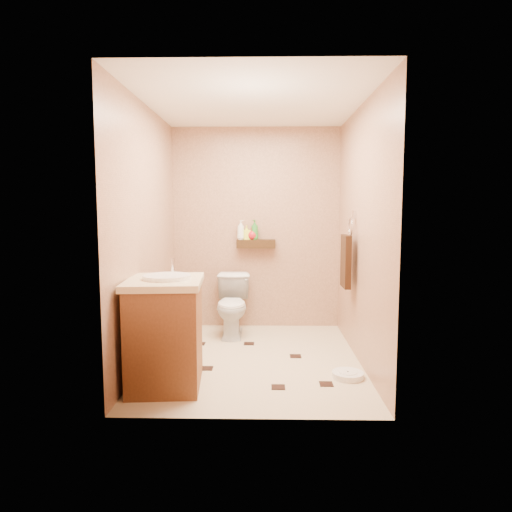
{
  "coord_description": "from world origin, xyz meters",
  "views": [
    {
      "loc": [
        0.11,
        -4.25,
        1.45
      ],
      "look_at": [
        0.02,
        0.25,
        0.97
      ],
      "focal_mm": 32.0,
      "sensor_mm": 36.0,
      "label": 1
    }
  ],
  "objects": [
    {
      "name": "wall_shelf",
      "position": [
        0.0,
        1.17,
        1.02
      ],
      "size": [
        0.46,
        0.14,
        0.1
      ],
      "primitive_type": "cube",
      "color": "#39240F",
      "rests_on": "wall_back"
    },
    {
      "name": "bottle_c",
      "position": [
        -0.04,
        1.17,
        1.15
      ],
      "size": [
        0.13,
        0.13,
        0.15
      ],
      "primitive_type": "imported",
      "rotation": [
        0.0,
        0.0,
        3.27
      ],
      "color": "red",
      "rests_on": "wall_shelf"
    },
    {
      "name": "toilet_paper",
      "position": [
        -0.94,
        0.65,
        0.6
      ],
      "size": [
        0.12,
        0.11,
        0.12
      ],
      "color": "white",
      "rests_on": "wall_left"
    },
    {
      "name": "ground",
      "position": [
        0.0,
        0.0,
        0.0
      ],
      "size": [
        2.5,
        2.5,
        0.0
      ],
      "primitive_type": "plane",
      "color": "beige",
      "rests_on": "ground"
    },
    {
      "name": "wall_back",
      "position": [
        0.0,
        1.25,
        1.2
      ],
      "size": [
        2.0,
        0.04,
        2.4
      ],
      "primitive_type": "cube",
      "color": "tan",
      "rests_on": "ground"
    },
    {
      "name": "wall_left",
      "position": [
        -1.0,
        0.0,
        1.2
      ],
      "size": [
        0.04,
        2.5,
        2.4
      ],
      "primitive_type": "cube",
      "color": "tan",
      "rests_on": "ground"
    },
    {
      "name": "wall_front",
      "position": [
        0.0,
        -1.25,
        1.2
      ],
      "size": [
        2.0,
        0.04,
        2.4
      ],
      "primitive_type": "cube",
      "color": "tan",
      "rests_on": "ground"
    },
    {
      "name": "bottle_d",
      "position": [
        -0.02,
        1.17,
        1.19
      ],
      "size": [
        0.13,
        0.13,
        0.24
      ],
      "primitive_type": "imported",
      "rotation": [
        0.0,
        0.0,
        5.7
      ],
      "color": "#2D832B",
      "rests_on": "wall_shelf"
    },
    {
      "name": "toilet_brush",
      "position": [
        -0.82,
        0.67,
        0.17
      ],
      "size": [
        0.11,
        0.11,
        0.49
      ],
      "color": "#175E56",
      "rests_on": "ground"
    },
    {
      "name": "wall_right",
      "position": [
        1.0,
        0.0,
        1.2
      ],
      "size": [
        0.04,
        2.5,
        2.4
      ],
      "primitive_type": "cube",
      "color": "tan",
      "rests_on": "ground"
    },
    {
      "name": "towel_ring",
      "position": [
        0.91,
        0.25,
        0.95
      ],
      "size": [
        0.12,
        0.3,
        0.76
      ],
      "color": "silver",
      "rests_on": "wall_right"
    },
    {
      "name": "bottle_b",
      "position": [
        -0.11,
        1.17,
        1.16
      ],
      "size": [
        0.1,
        0.1,
        0.17
      ],
      "primitive_type": "imported",
      "rotation": [
        0.0,
        0.0,
        0.32
      ],
      "color": "#EBFF35",
      "rests_on": "wall_shelf"
    },
    {
      "name": "toilet",
      "position": [
        -0.26,
        0.83,
        0.34
      ],
      "size": [
        0.4,
        0.68,
        0.68
      ],
      "primitive_type": "imported",
      "rotation": [
        0.0,
        0.0,
        0.02
      ],
      "color": "white",
      "rests_on": "ground"
    },
    {
      "name": "bathroom_scale",
      "position": [
        0.82,
        -0.47,
        0.03
      ],
      "size": [
        0.34,
        0.34,
        0.05
      ],
      "rotation": [
        0.0,
        0.0,
        0.32
      ],
      "color": "white",
      "rests_on": "ground"
    },
    {
      "name": "vanity",
      "position": [
        -0.7,
        -0.65,
        0.45
      ],
      "size": [
        0.65,
        0.77,
        1.02
      ],
      "rotation": [
        0.0,
        0.0,
        0.08
      ],
      "color": "brown",
      "rests_on": "ground"
    },
    {
      "name": "floor_accents",
      "position": [
        0.03,
        -0.09,
        0.0
      ],
      "size": [
        1.31,
        1.29,
        0.01
      ],
      "color": "black",
      "rests_on": "ground"
    },
    {
      "name": "bottle_a",
      "position": [
        -0.18,
        1.17,
        1.19
      ],
      "size": [
        0.12,
        0.12,
        0.23
      ],
      "primitive_type": "imported",
      "rotation": [
        0.0,
        0.0,
        1.2
      ],
      "color": "white",
      "rests_on": "wall_shelf"
    },
    {
      "name": "ceiling",
      "position": [
        0.0,
        0.0,
        2.4
      ],
      "size": [
        2.0,
        2.5,
        0.02
      ],
      "primitive_type": "cube",
      "color": "white",
      "rests_on": "wall_back"
    }
  ]
}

